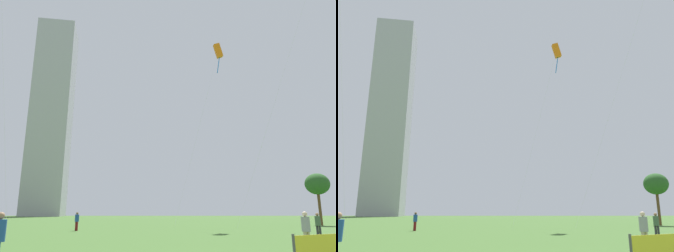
% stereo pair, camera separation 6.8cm
% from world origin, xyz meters
% --- Properties ---
extents(person_standing_0, '(0.41, 0.41, 1.85)m').
position_xyz_m(person_standing_0, '(4.78, 4.94, 1.07)').
color(person_standing_0, tan).
rests_on(person_standing_0, ground).
extents(person_standing_2, '(0.39, 0.39, 1.76)m').
position_xyz_m(person_standing_2, '(9.00, 12.87, 1.02)').
color(person_standing_2, '#2D2D33').
rests_on(person_standing_2, ground).
extents(person_standing_3, '(0.40, 0.40, 1.79)m').
position_xyz_m(person_standing_3, '(-10.80, 22.31, 1.03)').
color(person_standing_3, maroon).
rests_on(person_standing_3, ground).
extents(kite_flying_1, '(7.14, 3.45, 25.02)m').
position_xyz_m(kite_flying_1, '(5.49, 30.64, 23.85)').
color(kite_flying_1, silver).
rests_on(kite_flying_1, ground).
extents(park_tree_0, '(3.31, 3.31, 7.04)m').
position_xyz_m(park_tree_0, '(19.35, 34.55, 5.52)').
color(park_tree_0, brown).
rests_on(park_tree_0, ground).
extents(distant_highrise_0, '(17.35, 19.44, 80.80)m').
position_xyz_m(distant_highrise_0, '(-48.84, 121.35, 40.40)').
color(distant_highrise_0, '#A8A8AD').
rests_on(distant_highrise_0, ground).
extents(event_banner, '(2.74, 1.50, 1.22)m').
position_xyz_m(event_banner, '(2.86, -1.18, 0.66)').
color(event_banner, '#4C4C4C').
rests_on(event_banner, ground).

